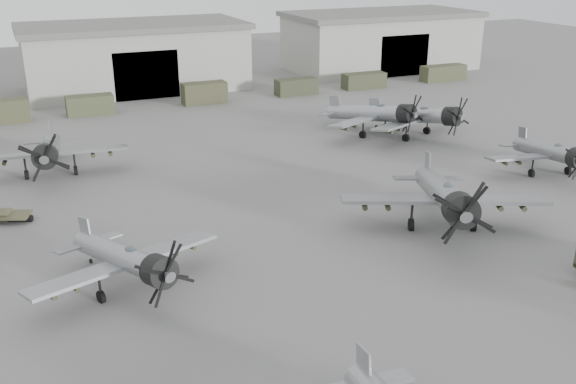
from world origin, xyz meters
name	(u,v)px	position (x,y,z in m)	size (l,w,h in m)	color
ground	(371,313)	(0.00, 0.00, 0.00)	(220.00, 220.00, 0.00)	#626260
hangar_center	(135,56)	(0.00, 61.96, 4.37)	(29.00, 14.80, 8.70)	#999A90
hangar_right	(381,40)	(38.00, 61.96, 4.37)	(29.00, 14.80, 8.70)	#999A90
support_truck_3	(90,105)	(-7.75, 50.00, 1.10)	(5.23, 2.20, 2.20)	#3F442C
support_truck_4	(204,93)	(5.86, 50.00, 1.29)	(5.38, 2.20, 2.58)	#3D3E28
support_truck_5	(296,87)	(18.23, 50.00, 1.04)	(5.42, 2.20, 2.08)	#343925
support_truck_6	(364,81)	(28.29, 50.00, 1.03)	(5.93, 2.20, 2.05)	#373B26
support_truck_7	(443,73)	(41.33, 50.00, 1.10)	(6.65, 2.20, 2.19)	#3F422B
aircraft_mid_1	(127,259)	(-11.29, 7.34, 2.05)	(11.24, 10.13, 4.51)	gray
aircraft_mid_2	(445,196)	(9.78, 7.14, 2.54)	(13.63, 12.36, 5.59)	gray
aircraft_mid_3	(554,153)	(24.91, 12.68, 2.03)	(11.25, 10.13, 4.47)	gray
aircraft_far_0	(48,150)	(-13.71, 29.25, 2.35)	(13.01, 11.71, 5.17)	gray
aircraft_far_1	(376,113)	(17.87, 29.55, 2.24)	(12.16, 10.99, 4.93)	#9B9EA3
aircraft_extra_52	(419,116)	(21.24, 26.85, 2.24)	(12.16, 10.99, 4.93)	#9B9EA3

